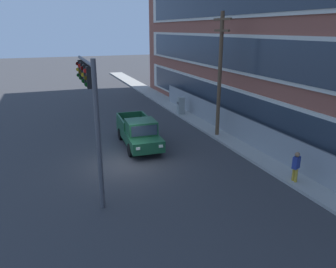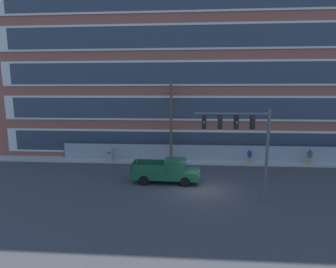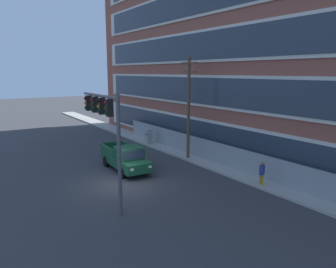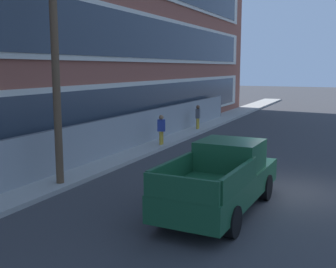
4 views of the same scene
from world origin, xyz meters
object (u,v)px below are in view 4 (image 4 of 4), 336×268
pickup_truck_dark_green (222,179)px  pedestrian_near_cabinet (161,129)px  utility_pole_near_corner (55,51)px  pedestrian_by_fence (198,116)px

pickup_truck_dark_green → pedestrian_near_cabinet: bearing=35.4°
pickup_truck_dark_green → pedestrian_near_cabinet: pickup_truck_dark_green is taller
utility_pole_near_corner → pedestrian_by_fence: (14.06, 0.15, -3.65)m
pickup_truck_dark_green → pedestrian_near_cabinet: (8.00, 5.68, 0.04)m
pedestrian_near_cabinet → pedestrian_by_fence: (6.04, 0.24, 0.00)m
pickup_truck_dark_green → utility_pole_near_corner: (-0.01, 5.77, 3.70)m
pedestrian_near_cabinet → utility_pole_near_corner: bearing=179.4°
utility_pole_near_corner → pedestrian_near_cabinet: utility_pole_near_corner is taller
utility_pole_near_corner → pedestrian_near_cabinet: 8.81m
pedestrian_by_fence → utility_pole_near_corner: bearing=-179.4°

